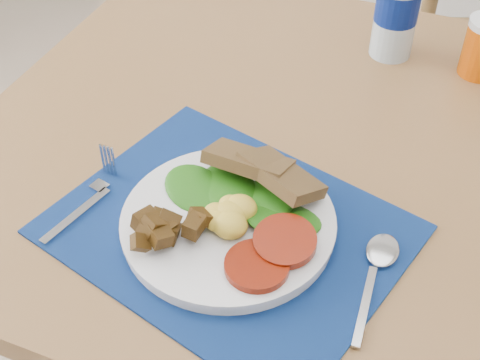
# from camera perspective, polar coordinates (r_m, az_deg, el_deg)

# --- Properties ---
(table) EXTENTS (1.40, 0.90, 0.75)m
(table) POSITION_cam_1_polar(r_m,az_deg,el_deg) (1.03, 16.39, -3.22)
(table) COLOR brown
(table) RESTS_ON ground
(chair_far) EXTENTS (0.48, 0.47, 1.01)m
(chair_far) POSITION_cam_1_polar(r_m,az_deg,el_deg) (1.70, 19.43, 10.21)
(chair_far) COLOR #53371E
(chair_far) RESTS_ON ground
(placemat) EXTENTS (0.50, 0.43, 0.00)m
(placemat) POSITION_cam_1_polar(r_m,az_deg,el_deg) (0.86, -1.00, -4.24)
(placemat) COLOR black
(placemat) RESTS_ON table
(breakfast_plate) EXTENTS (0.27, 0.27, 0.07)m
(breakfast_plate) POSITION_cam_1_polar(r_m,az_deg,el_deg) (0.84, -1.45, -3.36)
(breakfast_plate) COLOR silver
(breakfast_plate) RESTS_ON placemat
(fork) EXTENTS (0.04, 0.17, 0.00)m
(fork) POSITION_cam_1_polar(r_m,az_deg,el_deg) (0.91, -12.58, -1.38)
(fork) COLOR #B2B5BA
(fork) RESTS_ON placemat
(spoon) EXTENTS (0.04, 0.17, 0.01)m
(spoon) POSITION_cam_1_polar(r_m,az_deg,el_deg) (0.83, 11.62, -7.36)
(spoon) COLOR #B2B5BA
(spoon) RESTS_ON placemat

